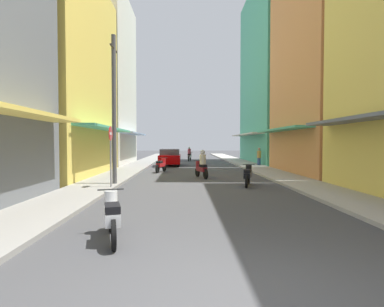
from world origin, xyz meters
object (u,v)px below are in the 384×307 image
(pedestrian_far, at_px, (259,157))
(parked_car, at_px, (170,157))
(motorbike_maroon, at_px, (202,165))
(motorbike_black, at_px, (248,175))
(motorbike_white, at_px, (112,215))
(utility_pole, at_px, (114,109))
(motorbike_silver, at_px, (190,155))
(street_sign_no_entry, at_px, (111,149))
(motorbike_red, at_px, (161,165))

(pedestrian_far, bearing_deg, parked_car, 173.28)
(motorbike_maroon, distance_m, pedestrian_far, 9.89)
(motorbike_black, relative_size, parked_car, 0.43)
(motorbike_white, xyz_separation_m, parked_car, (0.21, 20.25, 0.24))
(parked_car, distance_m, utility_pole, 12.84)
(motorbike_silver, distance_m, motorbike_white, 27.48)
(pedestrian_far, xyz_separation_m, utility_pole, (-9.36, -11.52, 2.69))
(parked_car, height_order, street_sign_no_entry, street_sign_no_entry)
(utility_pole, bearing_deg, street_sign_no_entry, -84.90)
(motorbike_red, distance_m, motorbike_black, 8.07)
(parked_car, bearing_deg, motorbike_red, -93.10)
(motorbike_maroon, relative_size, pedestrian_far, 1.11)
(motorbike_black, height_order, utility_pole, utility_pole)
(motorbike_red, relative_size, motorbike_maroon, 1.01)
(parked_car, bearing_deg, street_sign_no_entry, -97.66)
(motorbike_maroon, relative_size, motorbike_white, 0.99)
(pedestrian_far, bearing_deg, motorbike_black, -105.85)
(motorbike_red, distance_m, motorbike_white, 14.49)
(motorbike_black, bearing_deg, street_sign_no_entry, -170.14)
(motorbike_silver, bearing_deg, motorbike_red, -99.17)
(motorbike_black, xyz_separation_m, parked_car, (-4.14, 12.48, 0.24))
(motorbike_silver, distance_m, motorbike_black, 19.78)
(motorbike_silver, relative_size, motorbike_red, 1.02)
(motorbike_red, xyz_separation_m, street_sign_no_entry, (-1.51, -7.76, 1.21))
(motorbike_black, bearing_deg, motorbike_white, -119.25)
(motorbike_maroon, bearing_deg, pedestrian_far, 58.03)
(motorbike_red, xyz_separation_m, pedestrian_far, (7.75, 4.88, 0.28))
(motorbike_red, relative_size, utility_pole, 0.26)
(motorbike_white, bearing_deg, motorbike_red, 90.41)
(motorbike_red, relative_size, motorbike_black, 1.00)
(motorbike_maroon, height_order, utility_pole, utility_pole)
(motorbike_black, xyz_separation_m, motorbike_white, (-4.35, -7.77, 0.00))
(pedestrian_far, bearing_deg, motorbike_maroon, -121.97)
(street_sign_no_entry, bearing_deg, pedestrian_far, 53.78)
(motorbike_maroon, height_order, motorbike_black, motorbike_maroon)
(motorbike_red, bearing_deg, street_sign_no_entry, -100.99)
(utility_pole, bearing_deg, pedestrian_far, 50.92)
(motorbike_white, xyz_separation_m, street_sign_no_entry, (-1.61, 6.73, 1.21))
(motorbike_silver, bearing_deg, motorbike_black, -83.12)
(motorbike_red, bearing_deg, motorbike_white, -89.59)
(utility_pole, distance_m, street_sign_no_entry, 2.09)
(motorbike_black, relative_size, street_sign_no_entry, 0.66)
(motorbike_maroon, relative_size, parked_car, 0.43)
(utility_pole, height_order, street_sign_no_entry, utility_pole)
(motorbike_silver, distance_m, street_sign_no_entry, 21.01)
(motorbike_silver, bearing_deg, motorbike_white, -94.13)
(motorbike_white, distance_m, parked_car, 20.25)
(motorbike_silver, distance_m, motorbike_maroon, 16.43)
(utility_pole, bearing_deg, motorbike_maroon, 37.24)
(street_sign_no_entry, bearing_deg, utility_pole, 95.10)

